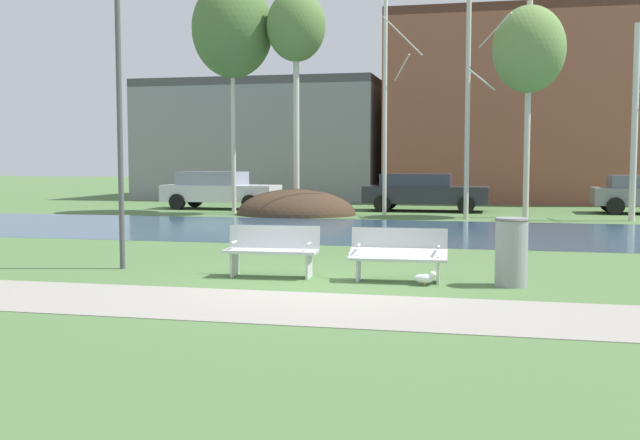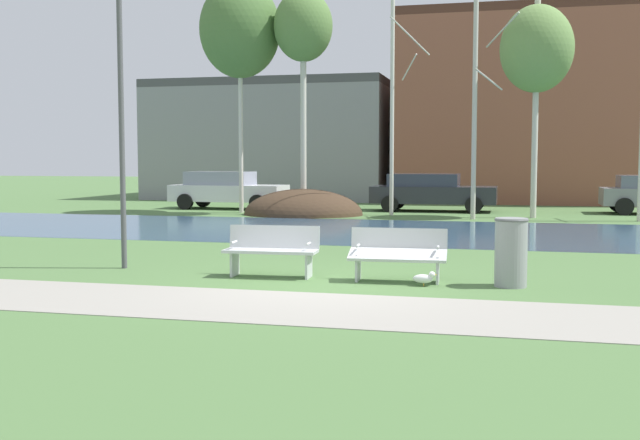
{
  "view_description": "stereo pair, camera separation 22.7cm",
  "coord_description": "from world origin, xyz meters",
  "px_view_note": "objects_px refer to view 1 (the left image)",
  "views": [
    {
      "loc": [
        2.59,
        -11.85,
        2.01
      ],
      "look_at": [
        -0.31,
        0.85,
        0.97
      ],
      "focal_mm": 42.59,
      "sensor_mm": 36.0,
      "label": 1
    },
    {
      "loc": [
        2.81,
        -11.8,
        2.01
      ],
      "look_at": [
        -0.31,
        0.85,
        0.97
      ],
      "focal_mm": 42.59,
      "sensor_mm": 36.0,
      "label": 2
    }
  ],
  "objects_px": {
    "parked_sedan_second_dark": "(424,191)",
    "streetlamp": "(118,57)",
    "bench_left": "(272,249)",
    "bench_right": "(398,253)",
    "trash_bin": "(511,251)",
    "seagull": "(425,278)",
    "parked_van_nearest_white": "(219,189)"
  },
  "relations": [
    {
      "from": "trash_bin",
      "to": "parked_van_nearest_white",
      "type": "bearing_deg",
      "value": 123.62
    },
    {
      "from": "streetlamp",
      "to": "trash_bin",
      "type": "bearing_deg",
      "value": -3.2
    },
    {
      "from": "bench_right",
      "to": "seagull",
      "type": "bearing_deg",
      "value": -38.89
    },
    {
      "from": "trash_bin",
      "to": "parked_van_nearest_white",
      "type": "xyz_separation_m",
      "value": [
        -11.19,
        16.82,
        0.24
      ]
    },
    {
      "from": "bench_right",
      "to": "parked_van_nearest_white",
      "type": "relative_size",
      "value": 0.35
    },
    {
      "from": "bench_right",
      "to": "parked_sedan_second_dark",
      "type": "xyz_separation_m",
      "value": [
        -1.12,
        17.28,
        0.31
      ]
    },
    {
      "from": "bench_right",
      "to": "streetlamp",
      "type": "xyz_separation_m",
      "value": [
        -5.14,
        0.31,
        3.39
      ]
    },
    {
      "from": "streetlamp",
      "to": "seagull",
      "type": "bearing_deg",
      "value": -7.04
    },
    {
      "from": "parked_van_nearest_white",
      "to": "seagull",
      "type": "bearing_deg",
      "value": -60.08
    },
    {
      "from": "parked_van_nearest_white",
      "to": "trash_bin",
      "type": "bearing_deg",
      "value": -56.38
    },
    {
      "from": "bench_left",
      "to": "parked_van_nearest_white",
      "type": "relative_size",
      "value": 0.35
    },
    {
      "from": "parked_van_nearest_white",
      "to": "bench_left",
      "type": "bearing_deg",
      "value": -66.73
    },
    {
      "from": "bench_right",
      "to": "streetlamp",
      "type": "distance_m",
      "value": 6.16
    },
    {
      "from": "parked_sedan_second_dark",
      "to": "parked_van_nearest_white",
      "type": "bearing_deg",
      "value": -176.31
    },
    {
      "from": "trash_bin",
      "to": "streetlamp",
      "type": "bearing_deg",
      "value": 176.8
    },
    {
      "from": "bench_left",
      "to": "bench_right",
      "type": "bearing_deg",
      "value": 0.0
    },
    {
      "from": "bench_left",
      "to": "parked_sedan_second_dark",
      "type": "relative_size",
      "value": 0.34
    },
    {
      "from": "bench_right",
      "to": "trash_bin",
      "type": "height_order",
      "value": "trash_bin"
    },
    {
      "from": "bench_right",
      "to": "seagull",
      "type": "height_order",
      "value": "bench_right"
    },
    {
      "from": "bench_left",
      "to": "streetlamp",
      "type": "height_order",
      "value": "streetlamp"
    },
    {
      "from": "bench_right",
      "to": "seagull",
      "type": "xyz_separation_m",
      "value": [
        0.48,
        -0.39,
        -0.34
      ]
    },
    {
      "from": "trash_bin",
      "to": "seagull",
      "type": "bearing_deg",
      "value": -167.08
    },
    {
      "from": "bench_left",
      "to": "bench_right",
      "type": "height_order",
      "value": "same"
    },
    {
      "from": "trash_bin",
      "to": "seagull",
      "type": "distance_m",
      "value": 1.43
    },
    {
      "from": "parked_sedan_second_dark",
      "to": "streetlamp",
      "type": "bearing_deg",
      "value": -103.31
    },
    {
      "from": "streetlamp",
      "to": "bench_right",
      "type": "bearing_deg",
      "value": -3.43
    },
    {
      "from": "seagull",
      "to": "streetlamp",
      "type": "relative_size",
      "value": 0.07
    },
    {
      "from": "seagull",
      "to": "parked_sedan_second_dark",
      "type": "relative_size",
      "value": 0.08
    },
    {
      "from": "bench_left",
      "to": "trash_bin",
      "type": "distance_m",
      "value": 3.99
    },
    {
      "from": "bench_right",
      "to": "parked_sedan_second_dark",
      "type": "bearing_deg",
      "value": 93.72
    },
    {
      "from": "bench_left",
      "to": "parked_sedan_second_dark",
      "type": "xyz_separation_m",
      "value": [
        1.05,
        17.28,
        0.31
      ]
    },
    {
      "from": "bench_left",
      "to": "seagull",
      "type": "bearing_deg",
      "value": -8.27
    }
  ]
}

